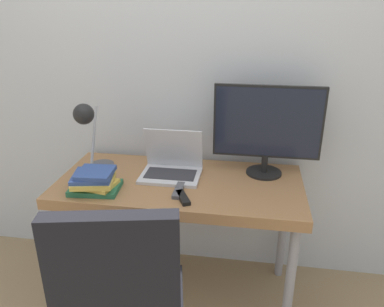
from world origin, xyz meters
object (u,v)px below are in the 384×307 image
office_chair (122,303)px  book_stack (95,181)px  desk_lamp (88,126)px  game_controller (90,189)px  monitor (267,127)px  laptop (172,166)px

office_chair → book_stack: bearing=120.3°
desk_lamp → game_controller: size_ratio=3.06×
monitor → desk_lamp: bearing=-169.0°
desk_lamp → book_stack: desk_lamp is taller
laptop → monitor: 0.58m
laptop → office_chair: bearing=-92.6°
desk_lamp → office_chair: 0.95m
office_chair → book_stack: 0.68m
desk_lamp → book_stack: bearing=-63.9°
laptop → game_controller: laptop is taller
office_chair → game_controller: bearing=122.7°
game_controller → monitor: bearing=22.9°
laptop → game_controller: (-0.37, -0.27, -0.03)m
laptop → office_chair: (-0.04, -0.80, -0.25)m
monitor → laptop: bearing=-168.7°
laptop → desk_lamp: bearing=-169.3°
book_stack → monitor: bearing=22.2°
monitor → book_stack: monitor is taller
desk_lamp → game_controller: bearing=-71.3°
office_chair → book_stack: office_chair is taller
monitor → game_controller: (-0.89, -0.38, -0.26)m
laptop → game_controller: 0.46m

